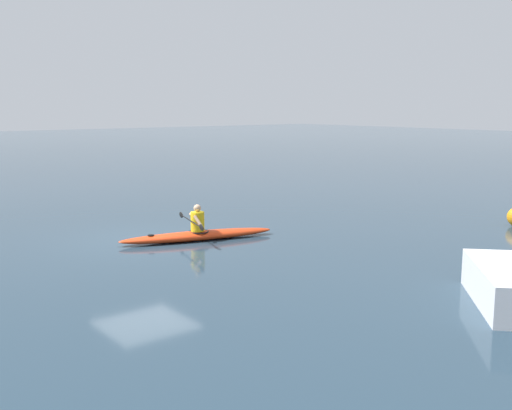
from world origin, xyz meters
TOP-DOWN VIEW (x-y plane):
  - ground_plane at (0.00, 0.00)m, footprint 160.00×160.00m
  - kayak at (-1.28, 0.89)m, footprint 4.53×1.85m
  - kayaker at (-1.26, 0.88)m, footprint 0.74×2.36m

SIDE VIEW (x-z plane):
  - ground_plane at x=0.00m, z-range 0.00..0.00m
  - kayak at x=-1.28m, z-range 0.00..0.27m
  - kayaker at x=-1.26m, z-range 0.20..0.97m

